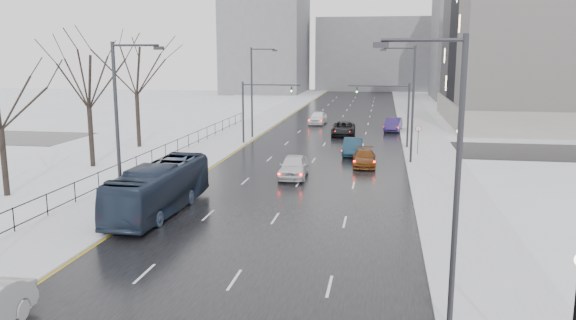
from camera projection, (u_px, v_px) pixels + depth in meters
The scene contains 27 objects.
road at pixel (334, 130), 69.04m from camera, with size 16.00×150.00×0.04m, color black.
cross_road at pixel (323, 146), 57.42m from camera, with size 130.00×10.00×0.04m, color black.
sidewalk_left at pixel (251, 128), 70.75m from camera, with size 5.00×150.00×0.16m, color silver.
sidewalk_right at pixel (421, 132), 67.30m from camera, with size 5.00×150.00×0.16m, color silver.
park_strip at pixel (179, 127), 72.32m from camera, with size 14.00×150.00×0.12m, color white.
tree_park_c at pixel (7, 197), 37.23m from camera, with size 8.05×8.05×11.50m, color black, non-canonical shape.
tree_park_d at pixel (93, 167), 46.80m from camera, with size 8.75×8.75×12.50m, color black, non-canonical shape.
tree_park_e at pixel (139, 148), 56.54m from camera, with size 9.45×9.45×13.50m, color black, non-canonical shape.
iron_fence at pixel (125, 168), 41.96m from camera, with size 0.06×70.00×1.30m.
streetlight_r_near at pixel (451, 171), 18.23m from camera, with size 2.95×0.25×10.00m.
streetlight_r_mid at pixel (410, 99), 47.27m from camera, with size 2.95×0.25×10.00m.
streetlight_l_near at pixel (121, 123), 30.60m from camera, with size 2.95×0.25×10.00m.
streetlight_l_far at pixel (254, 88), 61.58m from camera, with size 2.95×0.25×10.00m.
lamppost_r_mid at pixel (458, 151), 37.63m from camera, with size 0.36×0.36×4.28m.
mast_signal_right at pixel (397, 107), 55.44m from camera, with size 6.10×0.33×6.50m.
mast_signal_left at pixel (253, 105), 57.85m from camera, with size 6.10×0.33×6.50m.
no_uturn_sign at pixel (418, 131), 51.60m from camera, with size 0.60×0.06×2.70m.
bldg_far_right at pixel (494, 45), 115.62m from camera, with size 24.00×20.00×22.00m, color slate.
bldg_far_left at pixel (266, 33), 132.97m from camera, with size 18.00×22.00×28.00m, color slate.
bldg_far_center at pixel (377, 54), 144.15m from camera, with size 30.00×18.00×18.00m, color slate.
bus at pixel (160, 188), 33.25m from camera, with size 2.47×10.56×2.94m, color #232F44.
sedan_center_near at pixel (294, 166), 42.76m from camera, with size 2.01×5.01×1.71m, color silver.
sedan_right_near at pixel (353, 147), 52.15m from camera, with size 1.65×4.74×1.56m, color #163043.
sedan_right_cross at pixel (343, 129), 64.39m from camera, with size 2.63×5.70×1.58m, color black.
sedan_right_far at pixel (364, 158), 47.09m from camera, with size 1.90×4.68×1.36m, color brown.
sedan_center_far at pixel (318, 118), 74.80m from camera, with size 2.04×5.06×1.72m, color white.
sedan_right_distant at pixel (393, 125), 68.01m from camera, with size 1.72×4.93×1.63m, color navy.
Camera 1 is at (5.94, -8.47, 9.40)m, focal length 35.00 mm.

